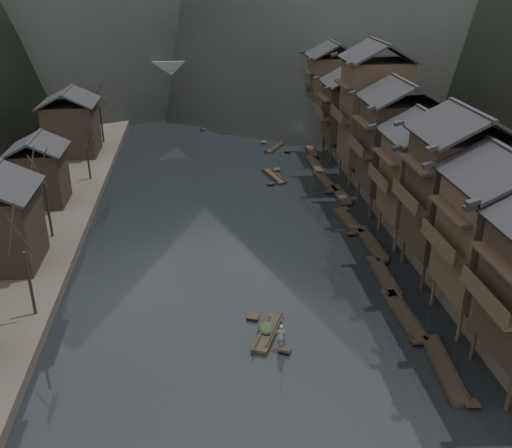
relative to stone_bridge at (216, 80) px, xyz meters
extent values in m
plane|color=black|center=(0.00, -72.00, -5.11)|extent=(300.00, 300.00, 0.00)
cube|color=#2D2823|center=(35.00, -32.00, -4.21)|extent=(40.00, 200.00, 1.80)
cylinder|color=black|center=(14.20, -82.40, -3.81)|extent=(0.30, 0.30, 2.90)
cylinder|color=black|center=(14.20, -77.60, -3.81)|extent=(0.30, 0.30, 2.90)
cube|color=black|center=(13.30, -80.00, 1.05)|extent=(1.20, 5.70, 0.25)
cylinder|color=black|center=(14.20, -75.40, -3.81)|extent=(0.30, 0.30, 2.90)
cylinder|color=black|center=(14.20, -70.60, -3.81)|extent=(0.30, 0.30, 2.90)
cylinder|color=black|center=(16.95, -75.40, -3.81)|extent=(0.30, 0.30, 2.90)
cylinder|color=black|center=(16.95, -70.60, -3.81)|extent=(0.30, 0.30, 2.90)
cube|color=black|center=(17.30, -73.00, 1.66)|extent=(7.00, 6.00, 8.34)
cube|color=black|center=(13.30, -73.00, 1.24)|extent=(1.20, 5.70, 0.25)
cylinder|color=black|center=(14.20, -68.40, -3.81)|extent=(0.30, 0.30, 2.90)
cylinder|color=black|center=(14.20, -63.60, -3.81)|extent=(0.30, 0.30, 2.90)
cylinder|color=black|center=(16.95, -68.40, -3.81)|extent=(0.30, 0.30, 2.90)
cylinder|color=black|center=(16.95, -63.60, -3.81)|extent=(0.30, 0.30, 2.90)
cube|color=black|center=(17.30, -66.00, 2.32)|extent=(7.00, 6.00, 9.65)
cube|color=black|center=(13.30, -66.00, 1.83)|extent=(1.20, 5.70, 0.25)
cylinder|color=black|center=(14.20, -61.40, -3.81)|extent=(0.30, 0.30, 2.90)
cylinder|color=black|center=(14.20, -56.60, -3.81)|extent=(0.30, 0.30, 2.90)
cylinder|color=black|center=(16.95, -61.40, -3.81)|extent=(0.30, 0.30, 2.90)
cylinder|color=black|center=(16.95, -56.60, -3.81)|extent=(0.30, 0.30, 2.90)
cube|color=black|center=(17.30, -59.00, 1.28)|extent=(7.00, 6.00, 7.57)
cube|color=black|center=(13.30, -59.00, 0.90)|extent=(1.20, 5.70, 0.25)
cylinder|color=black|center=(14.20, -53.40, -3.81)|extent=(0.30, 0.30, 2.90)
cylinder|color=black|center=(14.20, -48.60, -3.81)|extent=(0.30, 0.30, 2.90)
cylinder|color=black|center=(16.95, -53.40, -3.81)|extent=(0.30, 0.30, 2.90)
cylinder|color=black|center=(16.95, -48.60, -3.81)|extent=(0.30, 0.30, 2.90)
cube|color=black|center=(17.30, -51.00, 2.06)|extent=(7.00, 6.00, 9.13)
cube|color=black|center=(13.30, -51.00, 1.60)|extent=(1.20, 5.70, 0.25)
cylinder|color=black|center=(14.20, -44.40, -3.81)|extent=(0.30, 0.30, 2.90)
cylinder|color=black|center=(14.20, -39.60, -3.81)|extent=(0.30, 0.30, 2.90)
cylinder|color=black|center=(16.95, -44.40, -3.81)|extent=(0.30, 0.30, 2.90)
cylinder|color=black|center=(16.95, -39.60, -3.81)|extent=(0.30, 0.30, 2.90)
cube|color=black|center=(17.30, -42.00, 3.44)|extent=(7.00, 6.00, 11.90)
cube|color=black|center=(13.30, -42.00, 2.85)|extent=(1.20, 5.70, 0.25)
cylinder|color=black|center=(14.20, -34.40, -3.81)|extent=(0.30, 0.30, 2.90)
cylinder|color=black|center=(14.20, -29.60, -3.81)|extent=(0.30, 0.30, 2.90)
cylinder|color=black|center=(16.95, -34.40, -3.81)|extent=(0.30, 0.30, 2.90)
cylinder|color=black|center=(16.95, -29.60, -3.81)|extent=(0.30, 0.30, 2.90)
cube|color=black|center=(17.30, -32.00, 1.16)|extent=(7.00, 6.00, 7.35)
cube|color=black|center=(13.30, -32.00, 0.80)|extent=(1.20, 5.70, 0.25)
cylinder|color=black|center=(14.20, -22.40, -3.81)|extent=(0.30, 0.30, 2.90)
cylinder|color=black|center=(14.20, -17.60, -3.81)|extent=(0.30, 0.30, 2.90)
cylinder|color=black|center=(16.95, -22.40, -3.81)|extent=(0.30, 0.30, 2.90)
cylinder|color=black|center=(16.95, -17.60, -3.81)|extent=(0.30, 0.30, 2.90)
cube|color=black|center=(17.30, -20.00, 2.12)|extent=(7.00, 6.00, 9.26)
cube|color=black|center=(13.30, -20.00, 1.66)|extent=(1.20, 5.70, 0.25)
cube|color=black|center=(-20.50, -48.00, -1.01)|extent=(5.00, 5.00, 5.80)
cube|color=black|center=(-20.50, -30.00, -0.51)|extent=(6.50, 6.50, 6.80)
cylinder|color=black|center=(-17.00, -70.28, -1.35)|extent=(0.24, 0.24, 5.12)
cylinder|color=black|center=(-17.00, -56.71, -1.23)|extent=(0.24, 0.24, 5.37)
cylinder|color=black|center=(-17.00, -40.74, -1.90)|extent=(0.24, 0.24, 4.02)
cylinder|color=black|center=(-17.00, -24.93, -1.21)|extent=(0.24, 0.24, 5.40)
cube|color=black|center=(11.90, -78.41, -4.96)|extent=(1.73, 7.27, 0.30)
cube|color=black|center=(11.90, -78.41, -4.78)|extent=(1.78, 7.13, 0.10)
cube|color=black|center=(11.60, -74.97, -4.82)|extent=(1.01, 0.96, 0.36)
cube|color=black|center=(12.21, -81.85, -4.82)|extent=(1.01, 0.96, 0.36)
cube|color=black|center=(11.37, -72.01, -4.96)|extent=(1.36, 7.19, 0.30)
cube|color=black|center=(11.37, -72.01, -4.78)|extent=(1.41, 7.04, 0.10)
cube|color=black|center=(11.50, -68.58, -4.82)|extent=(0.97, 0.91, 0.35)
cube|color=black|center=(11.25, -75.44, -4.82)|extent=(0.97, 0.91, 0.35)
cube|color=black|center=(11.65, -66.41, -4.96)|extent=(1.22, 6.68, 0.30)
cube|color=black|center=(11.65, -66.41, -4.78)|extent=(1.27, 6.55, 0.10)
cube|color=black|center=(11.59, -63.21, -4.82)|extent=(0.95, 0.84, 0.34)
cube|color=black|center=(11.71, -69.60, -4.82)|extent=(0.95, 0.84, 0.34)
cube|color=black|center=(12.39, -60.10, -4.96)|extent=(1.33, 7.08, 0.30)
cube|color=black|center=(12.39, -60.10, -4.78)|extent=(1.38, 6.94, 0.10)
cube|color=black|center=(12.51, -56.72, -4.82)|extent=(0.96, 0.90, 0.35)
cube|color=black|center=(12.28, -63.48, -4.82)|extent=(0.96, 0.90, 0.35)
cube|color=black|center=(11.55, -54.44, -4.96)|extent=(1.84, 6.45, 0.30)
cube|color=black|center=(11.55, -54.44, -4.78)|extent=(1.88, 6.33, 0.10)
cube|color=black|center=(11.91, -51.41, -4.82)|extent=(1.02, 0.89, 0.33)
cube|color=black|center=(11.19, -57.48, -4.82)|extent=(1.02, 0.89, 0.33)
cube|color=black|center=(12.48, -47.17, -4.96)|extent=(1.35, 6.05, 0.30)
cube|color=black|center=(12.48, -47.17, -4.78)|extent=(1.40, 5.93, 0.10)
cube|color=black|center=(12.60, -44.29, -4.82)|extent=(0.96, 0.78, 0.33)
cube|color=black|center=(12.36, -50.05, -4.82)|extent=(0.96, 0.78, 0.33)
cube|color=black|center=(11.71, -42.56, -4.96)|extent=(1.70, 7.40, 0.30)
cube|color=black|center=(11.71, -42.56, -4.78)|extent=(1.74, 7.26, 0.10)
cube|color=black|center=(12.00, -39.05, -4.82)|extent=(1.01, 0.97, 0.36)
cube|color=black|center=(11.42, -46.07, -4.82)|extent=(1.01, 0.97, 0.36)
cube|color=black|center=(11.69, -36.09, -4.96)|extent=(1.36, 7.22, 0.30)
cube|color=black|center=(11.69, -36.09, -4.78)|extent=(1.41, 7.08, 0.10)
cube|color=black|center=(11.82, -32.64, -4.82)|extent=(0.97, 0.91, 0.36)
cube|color=black|center=(11.56, -39.53, -4.82)|extent=(0.97, 0.91, 0.36)
cube|color=black|center=(12.44, -29.45, -4.96)|extent=(1.40, 6.02, 0.30)
cube|color=black|center=(12.44, -29.45, -4.78)|extent=(1.45, 5.90, 0.10)
cube|color=black|center=(12.30, -26.59, -4.82)|extent=(0.97, 0.78, 0.33)
cube|color=black|center=(12.59, -32.31, -4.82)|extent=(0.97, 0.78, 0.33)
cube|color=black|center=(5.69, -40.10, -4.96)|extent=(2.38, 5.64, 0.30)
cube|color=black|center=(5.69, -40.10, -4.78)|extent=(2.40, 5.54, 0.10)
cube|color=black|center=(6.36, -37.51, -4.82)|extent=(1.00, 0.88, 0.31)
cube|color=black|center=(5.01, -42.68, -4.82)|extent=(1.00, 0.88, 0.31)
cube|color=black|center=(7.56, -27.22, -4.96)|extent=(3.81, 5.70, 0.30)
cube|color=black|center=(7.56, -27.22, -4.78)|extent=(3.79, 5.62, 0.10)
cube|color=black|center=(6.15, -24.72, -4.82)|extent=(1.10, 1.06, 0.33)
cube|color=black|center=(8.97, -29.72, -4.82)|extent=(1.10, 1.06, 0.33)
cube|color=black|center=(-1.14, -14.38, -4.96)|extent=(4.41, 5.27, 0.30)
cube|color=black|center=(-1.14, -14.38, -4.78)|extent=(4.38, 5.21, 0.10)
cube|color=black|center=(-2.88, -12.14, -4.82)|extent=(1.12, 1.10, 0.32)
cube|color=black|center=(0.60, -16.61, -4.82)|extent=(1.12, 1.10, 0.32)
cube|color=black|center=(-6.03, -4.24, -4.96)|extent=(2.81, 5.82, 0.30)
cube|color=black|center=(-6.03, -4.24, -4.78)|extent=(2.82, 5.72, 0.10)
cube|color=black|center=(-5.13, -1.60, -4.82)|extent=(1.04, 0.95, 0.32)
cube|color=black|center=(-6.92, -6.88, -4.82)|extent=(1.04, 0.95, 0.32)
cube|color=#4C4C4F|center=(0.00, 0.00, 2.09)|extent=(40.00, 6.00, 1.60)
cube|color=#4C4C4F|center=(0.00, -2.70, 3.39)|extent=(40.00, 0.50, 1.00)
cube|color=#4C4C4F|center=(0.00, 2.70, 3.39)|extent=(40.00, 0.50, 1.00)
cube|color=#4C4C4F|center=(-14.00, 0.00, -1.91)|extent=(3.20, 6.00, 6.40)
cube|color=#4C4C4F|center=(-4.50, 0.00, -1.91)|extent=(3.20, 6.00, 6.40)
cube|color=#4C4C4F|center=(4.50, 0.00, -1.91)|extent=(3.20, 6.00, 6.40)
cube|color=#4C4C4F|center=(14.00, 0.00, -1.91)|extent=(3.20, 6.00, 6.40)
cube|color=black|center=(0.85, -73.38, -4.96)|extent=(2.81, 4.85, 0.30)
cube|color=black|center=(0.85, -73.38, -4.78)|extent=(2.82, 4.78, 0.10)
cube|color=black|center=(-0.04, -71.24, -4.82)|extent=(1.05, 0.90, 0.30)
cube|color=black|center=(1.73, -75.51, -4.82)|extent=(1.05, 0.90, 0.30)
ellipsoid|color=black|center=(0.75, -73.15, -4.33)|extent=(1.15, 1.51, 0.69)
imported|color=slate|center=(1.55, -75.07, -3.77)|extent=(0.67, 0.46, 1.80)
cylinder|color=#8C7A51|center=(1.75, -75.07, -1.05)|extent=(0.70, 2.18, 3.64)
camera|label=1|loc=(-3.50, -107.32, 19.23)|focal=40.00mm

